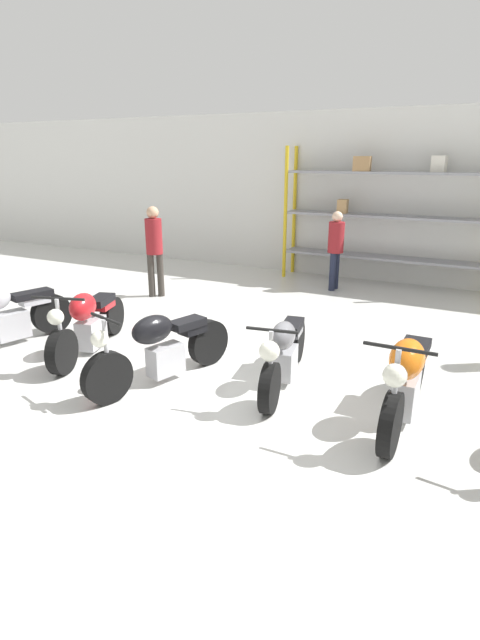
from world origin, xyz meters
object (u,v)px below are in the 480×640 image
(motorcycle_black, at_px, (161,348))
(motorcycle_red, at_px, (88,323))
(motorcycle_silver, at_px, (7,316))
(motorcycle_orange, at_px, (406,379))
(motorcycle_grey, at_px, (284,352))
(person_near_rack, at_px, (154,244))
(person_browsing, at_px, (336,245))
(shelving_rack, at_px, (384,211))

(motorcycle_black, bearing_deg, motorcycle_red, -86.69)
(motorcycle_silver, relative_size, motorcycle_orange, 0.96)
(motorcycle_grey, relative_size, person_near_rack, 1.17)
(motorcycle_orange, relative_size, person_browsing, 1.27)
(shelving_rack, distance_m, person_near_rack, 4.78)
(motorcycle_orange, xyz_separation_m, person_near_rack, (-5.23, 2.87, 0.55))
(motorcycle_silver, bearing_deg, motorcycle_grey, 113.94)
(motorcycle_black, distance_m, motorcycle_orange, 2.83)
(motorcycle_black, bearing_deg, person_near_rack, -126.24)
(shelving_rack, xyz_separation_m, motorcycle_red, (-2.77, -5.84, -1.13))
(motorcycle_orange, bearing_deg, shelving_rack, -164.78)
(motorcycle_grey, bearing_deg, person_near_rack, -134.25)
(motorcycle_silver, bearing_deg, motorcycle_black, 105.03)
(motorcycle_red, bearing_deg, shelving_rack, 137.81)
(shelving_rack, xyz_separation_m, motorcycle_black, (-1.28, -6.20, -1.12))
(shelving_rack, distance_m, motorcycle_grey, 5.69)
(shelving_rack, distance_m, motorcycle_silver, 7.45)
(person_near_rack, bearing_deg, motorcycle_black, 179.07)
(motorcycle_grey, relative_size, person_browsing, 1.28)
(person_browsing, bearing_deg, motorcycle_silver, 63.17)
(shelving_rack, relative_size, person_near_rack, 2.44)
(motorcycle_silver, height_order, person_near_rack, person_near_rack)
(shelving_rack, xyz_separation_m, person_near_rack, (-3.70, -2.99, -0.53))
(motorcycle_red, height_order, motorcycle_grey, motorcycle_red)
(motorcycle_silver, xyz_separation_m, motorcycle_grey, (4.14, 0.56, -0.01))
(motorcycle_silver, xyz_separation_m, person_browsing, (3.34, 5.25, 0.51))
(motorcycle_orange, distance_m, person_browsing, 5.47)
(motorcycle_grey, bearing_deg, motorcycle_black, -75.33)
(motorcycle_black, relative_size, motorcycle_grey, 1.02)
(shelving_rack, bearing_deg, person_near_rack, -141.07)
(shelving_rack, height_order, person_near_rack, shelving_rack)
(person_near_rack, bearing_deg, motorcycle_red, 160.12)
(motorcycle_black, distance_m, person_near_rack, 4.06)
(motorcycle_silver, relative_size, motorcycle_black, 0.94)
(person_near_rack, bearing_deg, motorcycle_silver, 135.56)
(motorcycle_grey, bearing_deg, shelving_rack, 171.05)
(motorcycle_orange, xyz_separation_m, person_browsing, (-2.25, 4.96, 0.45))
(motorcycle_orange, bearing_deg, motorcycle_black, -82.45)
(shelving_rack, height_order, motorcycle_red, shelving_rack)
(motorcycle_black, relative_size, motorcycle_orange, 1.03)
(motorcycle_black, bearing_deg, shelving_rack, -174.86)
(motorcycle_red, relative_size, motorcycle_black, 0.99)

